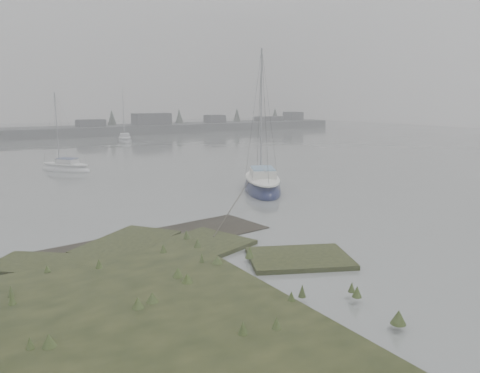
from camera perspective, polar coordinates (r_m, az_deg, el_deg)
name	(u,v)px	position (r m, az deg, el deg)	size (l,w,h in m)	color
ground	(74,163)	(44.08, -19.61, 2.70)	(160.00, 160.00, 0.00)	gray
far_shoreline	(187,127)	(83.16, -6.53, 7.28)	(60.00, 8.00, 4.15)	#4C4F51
sailboat_main	(262,186)	(29.19, 2.72, 0.11)	(5.09, 6.87, 9.36)	#0E133B
sailboat_white	(66,168)	(39.48, -20.48, 2.08)	(3.94, 4.73, 6.62)	white
sailboat_far_b	(125,140)	(63.98, -13.86, 5.50)	(3.23, 5.60, 7.52)	#ACAFB5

